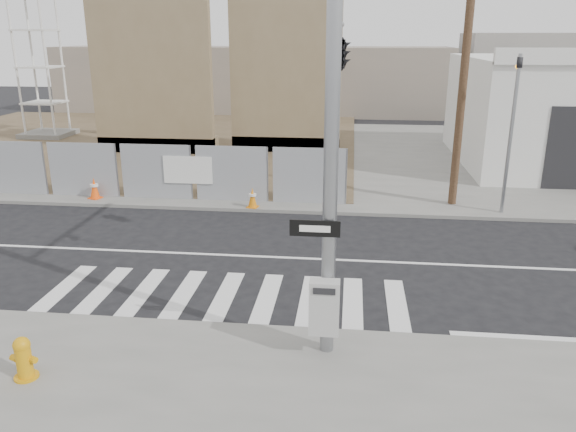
# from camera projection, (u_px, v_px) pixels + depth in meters

# --- Properties ---
(ground) EXTENTS (100.00, 100.00, 0.00)m
(ground) POSITION_uv_depth(u_px,v_px,m) (245.00, 256.00, 15.63)
(ground) COLOR black
(ground) RESTS_ON ground
(sidewalk_far) EXTENTS (50.00, 20.00, 0.12)m
(sidewalk_far) POSITION_uv_depth(u_px,v_px,m) (295.00, 153.00, 28.85)
(sidewalk_far) COLOR slate
(sidewalk_far) RESTS_ON ground
(signal_pole) EXTENTS (0.96, 5.87, 7.00)m
(signal_pole) POSITION_uv_depth(u_px,v_px,m) (337.00, 89.00, 11.96)
(signal_pole) COLOR gray
(signal_pole) RESTS_ON sidewalk_near
(far_signal_pole) EXTENTS (0.16, 0.20, 5.60)m
(far_signal_pole) POSITION_uv_depth(u_px,v_px,m) (513.00, 113.00, 18.05)
(far_signal_pole) COLOR gray
(far_signal_pole) RESTS_ON sidewalk_far
(chain_link_fence) EXTENTS (24.60, 0.04, 2.00)m
(chain_link_fence) POSITION_uv_depth(u_px,v_px,m) (7.00, 167.00, 21.09)
(chain_link_fence) COLOR gray
(chain_link_fence) RESTS_ON sidewalk_far
(concrete_wall_left) EXTENTS (6.00, 1.30, 8.00)m
(concrete_wall_left) POSITION_uv_depth(u_px,v_px,m) (153.00, 88.00, 27.71)
(concrete_wall_left) COLOR brown
(concrete_wall_left) RESTS_ON sidewalk_far
(concrete_wall_right) EXTENTS (5.50, 1.30, 8.00)m
(concrete_wall_right) POSITION_uv_depth(u_px,v_px,m) (286.00, 87.00, 27.96)
(concrete_wall_right) COLOR brown
(concrete_wall_right) RESTS_ON sidewalk_far
(utility_pole_right) EXTENTS (1.60, 0.28, 10.00)m
(utility_pole_right) POSITION_uv_depth(u_px,v_px,m) (466.00, 56.00, 18.53)
(utility_pole_right) COLOR #523926
(utility_pole_right) RESTS_ON sidewalk_far
(fire_hydrant) EXTENTS (0.55, 0.55, 0.80)m
(fire_hydrant) POSITION_uv_depth(u_px,v_px,m) (24.00, 358.00, 9.77)
(fire_hydrant) COLOR #CE8D0B
(fire_hydrant) RESTS_ON sidewalk_near
(traffic_cone_c) EXTENTS (0.51, 0.51, 0.78)m
(traffic_cone_c) POSITION_uv_depth(u_px,v_px,m) (94.00, 188.00, 20.60)
(traffic_cone_c) COLOR #FF510D
(traffic_cone_c) RESTS_ON sidewalk_far
(traffic_cone_d) EXTENTS (0.43, 0.43, 0.70)m
(traffic_cone_d) POSITION_uv_depth(u_px,v_px,m) (252.00, 198.00, 19.53)
(traffic_cone_d) COLOR orange
(traffic_cone_d) RESTS_ON sidewalk_far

